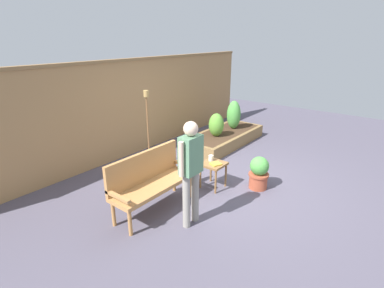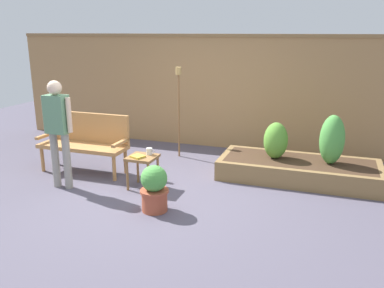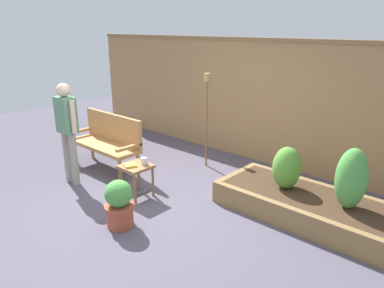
# 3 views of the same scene
# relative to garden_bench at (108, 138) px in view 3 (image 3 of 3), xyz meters

# --- Properties ---
(ground_plane) EXTENTS (14.00, 14.00, 0.00)m
(ground_plane) POSITION_rel_garden_bench_xyz_m (1.50, -0.53, -0.54)
(ground_plane) COLOR #514C5B
(fence_back) EXTENTS (8.40, 0.14, 2.16)m
(fence_back) POSITION_rel_garden_bench_xyz_m (1.50, 2.07, 0.55)
(fence_back) COLOR #A37A4C
(fence_back) RESTS_ON ground_plane
(garden_bench) EXTENTS (1.44, 0.48, 0.94)m
(garden_bench) POSITION_rel_garden_bench_xyz_m (0.00, 0.00, 0.00)
(garden_bench) COLOR #B77F47
(garden_bench) RESTS_ON ground_plane
(side_table) EXTENTS (0.40, 0.40, 0.48)m
(side_table) POSITION_rel_garden_bench_xyz_m (1.20, -0.38, -0.15)
(side_table) COLOR olive
(side_table) RESTS_ON ground_plane
(cup_on_table) EXTENTS (0.13, 0.09, 0.10)m
(cup_on_table) POSITION_rel_garden_bench_xyz_m (1.26, -0.28, -0.01)
(cup_on_table) COLOR silver
(cup_on_table) RESTS_ON side_table
(book_on_table) EXTENTS (0.22, 0.21, 0.03)m
(book_on_table) POSITION_rel_garden_bench_xyz_m (1.16, -0.46, -0.05)
(book_on_table) COLOR gold
(book_on_table) RESTS_ON side_table
(potted_boxwood) EXTENTS (0.36, 0.36, 0.60)m
(potted_boxwood) POSITION_rel_garden_bench_xyz_m (1.68, -1.04, -0.24)
(potted_boxwood) COLOR #A84C33
(potted_boxwood) RESTS_ON ground_plane
(raised_planter_bed) EXTENTS (2.40, 1.00, 0.30)m
(raised_planter_bed) POSITION_rel_garden_bench_xyz_m (3.30, 0.72, -0.39)
(raised_planter_bed) COLOR olive
(raised_planter_bed) RESTS_ON ground_plane
(shrub_near_bench) EXTENTS (0.37, 0.37, 0.57)m
(shrub_near_bench) POSITION_rel_garden_bench_xyz_m (2.93, 0.72, 0.04)
(shrub_near_bench) COLOR brown
(shrub_near_bench) RESTS_ON raised_planter_bed
(shrub_far_corner) EXTENTS (0.36, 0.36, 0.74)m
(shrub_far_corner) POSITION_rel_garden_bench_xyz_m (3.75, 0.72, 0.12)
(shrub_far_corner) COLOR brown
(shrub_far_corner) RESTS_ON raised_planter_bed
(tiki_torch) EXTENTS (0.10, 0.10, 1.61)m
(tiki_torch) POSITION_rel_garden_bench_xyz_m (1.15, 1.21, 0.57)
(tiki_torch) COLOR brown
(tiki_torch) RESTS_ON ground_plane
(person_by_bench) EXTENTS (0.47, 0.20, 1.56)m
(person_by_bench) POSITION_rel_garden_bench_xyz_m (0.08, -0.75, 0.39)
(person_by_bench) COLOR gray
(person_by_bench) RESTS_ON ground_plane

